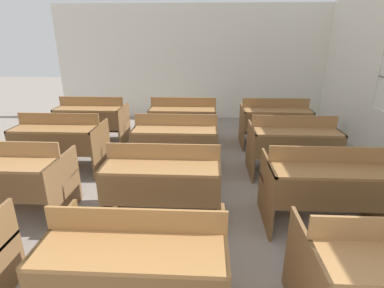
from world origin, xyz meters
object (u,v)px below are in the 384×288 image
at_px(bench_third_center, 176,142).
at_px(bench_back_left, 93,119).
at_px(bench_back_center, 183,120).
at_px(bench_front_center, 138,264).
at_px(bench_second_right, 325,185).
at_px(bench_second_center, 164,181).
at_px(bench_third_left, 61,141).
at_px(wastepaper_bin, 328,128).
at_px(bench_third_right, 292,144).
at_px(bench_second_left, 9,178).
at_px(bench_back_right, 275,121).

xyz_separation_m(bench_third_center, bench_back_left, (-1.74, 1.25, 0.00)).
distance_m(bench_third_center, bench_back_center, 1.27).
xyz_separation_m(bench_front_center, bench_third_center, (0.01, 2.56, 0.00)).
relative_size(bench_front_center, bench_back_center, 1.00).
bearing_deg(bench_second_right, bench_second_center, -179.93).
xyz_separation_m(bench_third_left, wastepaper_bin, (4.73, 1.94, -0.31)).
relative_size(bench_front_center, bench_third_right, 1.00).
bearing_deg(bench_back_left, bench_second_left, -90.23).
distance_m(bench_third_center, wastepaper_bin, 3.55).
relative_size(bench_second_left, bench_back_right, 1.00).
relative_size(bench_back_center, bench_back_right, 1.00).
relative_size(bench_second_left, bench_back_left, 1.00).
height_order(bench_front_center, bench_third_left, same).
distance_m(bench_third_right, bench_back_center, 2.13).
xyz_separation_m(bench_second_left, bench_back_left, (0.01, 2.55, 0.00)).
bearing_deg(bench_third_left, wastepaper_bin, 22.25).
height_order(bench_third_left, bench_back_left, same).
bearing_deg(bench_second_right, bench_second_left, -179.83).
height_order(bench_third_right, bench_back_left, same).
height_order(bench_third_right, bench_back_center, same).
bearing_deg(bench_front_center, bench_back_left, 114.45).
relative_size(bench_third_left, wastepaper_bin, 3.28).
bearing_deg(bench_back_left, bench_second_right, -36.27).
height_order(bench_second_right, bench_back_center, same).
distance_m(bench_second_center, wastepaper_bin, 4.39).
xyz_separation_m(bench_back_left, bench_back_center, (1.75, 0.02, 0.00)).
height_order(bench_second_left, bench_third_center, same).
relative_size(bench_back_left, bench_back_right, 1.00).
bearing_deg(bench_second_left, wastepaper_bin, 34.14).
height_order(bench_second_center, bench_third_left, same).
xyz_separation_m(bench_second_center, bench_second_right, (1.73, 0.00, 0.00)).
bearing_deg(bench_second_right, bench_third_right, 89.95).
xyz_separation_m(bench_third_center, bench_back_right, (1.72, 1.28, 0.00)).
relative_size(bench_second_left, bench_third_right, 1.00).
xyz_separation_m(bench_second_center, bench_third_right, (1.73, 1.30, 0.00)).
bearing_deg(bench_third_right, bench_second_center, -143.11).
xyz_separation_m(bench_front_center, bench_second_center, (0.00, 1.27, 0.00)).
height_order(bench_third_right, bench_back_right, same).
bearing_deg(bench_front_center, bench_third_left, 124.68).
xyz_separation_m(bench_third_left, bench_back_left, (0.02, 1.28, 0.00)).
xyz_separation_m(bench_front_center, bench_second_right, (1.73, 1.27, 0.00)).
distance_m(bench_second_center, bench_second_right, 1.73).
height_order(bench_second_right, bench_third_center, same).
bearing_deg(bench_third_left, bench_third_right, 0.60).
height_order(bench_back_center, wastepaper_bin, bench_back_center).
distance_m(bench_second_left, bench_third_left, 1.27).
bearing_deg(bench_third_center, bench_front_center, -90.14).
height_order(bench_third_left, bench_third_right, same).
distance_m(bench_second_left, wastepaper_bin, 5.72).
distance_m(bench_second_center, bench_back_center, 2.56).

